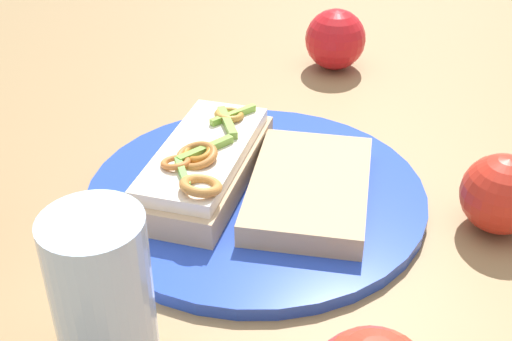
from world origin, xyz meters
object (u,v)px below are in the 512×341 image
at_px(bread_slice_side, 309,188).
at_px(drinking_glass, 101,288).
at_px(apple_1, 501,194).
at_px(apple_2, 335,39).
at_px(plate, 256,194).
at_px(sandwich, 204,164).

relative_size(bread_slice_side, drinking_glass, 1.45).
distance_m(bread_slice_side, drinking_glass, 0.22).
distance_m(bread_slice_side, apple_1, 0.16).
xyz_separation_m(apple_1, apple_2, (-0.29, 0.19, 0.00)).
xyz_separation_m(plate, apple_1, (0.19, 0.10, 0.03)).
distance_m(plate, apple_2, 0.31).
relative_size(plate, bread_slice_side, 1.93).
bearing_deg(apple_2, bread_slice_side, -60.69).
bearing_deg(sandwich, plate, -88.69).
bearing_deg(apple_2, sandwich, -78.58).
height_order(apple_1, drinking_glass, drinking_glass).
xyz_separation_m(sandwich, bread_slice_side, (0.09, 0.04, -0.01)).
bearing_deg(apple_1, bread_slice_side, -150.70).
height_order(plate, apple_2, apple_2).
bearing_deg(sandwich, bread_slice_side, -89.35).
bearing_deg(bread_slice_side, drinking_glass, 148.18).
distance_m(sandwich, apple_2, 0.32).
height_order(sandwich, drinking_glass, drinking_glass).
height_order(sandwich, apple_2, apple_2).
relative_size(plate, sandwich, 1.52).
xyz_separation_m(apple_1, drinking_glass, (-0.15, -0.30, 0.02)).
bearing_deg(apple_1, sandwich, -152.88).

